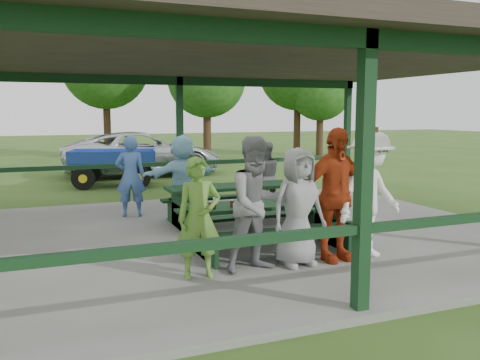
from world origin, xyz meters
name	(u,v)px	position (x,y,z in m)	size (l,w,h in m)	color
ground	(236,238)	(0.00, 0.00, 0.00)	(90.00, 90.00, 0.00)	#2D4D18
concrete_slab	(236,236)	(0.00, 0.00, 0.05)	(10.00, 8.00, 0.10)	slate
pavilion_structure	(236,59)	(0.00, 0.00, 3.17)	(10.60, 8.60, 3.24)	black
picnic_table_near	(267,220)	(0.07, -1.20, 0.57)	(2.52, 1.39, 0.75)	black
picnic_table_far	(238,198)	(0.35, 0.80, 0.58)	(2.79, 1.39, 0.75)	black
table_setting	(264,200)	(0.02, -1.17, 0.88)	(2.34, 0.45, 0.10)	white
contestant_green	(199,218)	(-1.33, -2.11, 0.89)	(0.58, 0.38, 1.59)	#588B30
contestant_grey_left	(257,204)	(-0.51, -2.12, 1.02)	(0.89, 0.70, 1.84)	gray
contestant_grey_mid	(298,207)	(0.12, -2.11, 0.94)	(0.82, 0.53, 1.67)	gray
contestant_red	(335,195)	(0.73, -2.08, 1.07)	(1.14, 0.47, 1.94)	#A73413
contestant_white_fedora	(370,194)	(1.30, -2.13, 1.05)	(1.34, 0.95, 1.94)	white
spectator_lblue	(182,177)	(-0.57, 1.53, 0.96)	(1.59, 0.51, 1.72)	#95CEE7
spectator_blue	(131,176)	(-1.49, 2.19, 0.94)	(0.61, 0.40, 1.68)	#4064A7
spectator_grey	(265,177)	(1.28, 1.59, 0.87)	(0.74, 0.58, 1.53)	gray
pickup_truck	(142,153)	(0.22, 9.91, 0.78)	(2.59, 5.62, 1.56)	silver
farm_trailer	(114,167)	(-1.14, 7.45, 0.60)	(3.47, 1.97, 1.20)	#1B3A94
tree_left	(105,66)	(-0.05, 17.54, 4.49)	(4.24, 4.24, 6.63)	#301F13
tree_mid	(207,79)	(3.94, 13.84, 3.74)	(3.54, 3.54, 5.53)	#301F13
tree_right	(321,90)	(10.39, 14.80, 3.38)	(3.20, 3.20, 5.01)	#301F13
tree_far_right	(298,71)	(9.62, 15.86, 4.39)	(4.14, 4.14, 6.47)	#301F13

